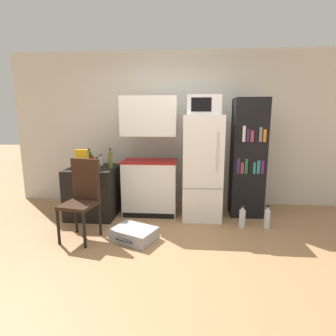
{
  "coord_description": "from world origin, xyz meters",
  "views": [
    {
      "loc": [
        0.18,
        -2.74,
        1.53
      ],
      "look_at": [
        -0.11,
        0.85,
        0.85
      ],
      "focal_mm": 28.0,
      "sensor_mm": 36.0,
      "label": 1
    }
  ],
  "objects_px": {
    "microwave": "(204,105)",
    "bottle_amber_beer": "(97,165)",
    "water_bottle_front": "(267,218)",
    "bottle_olive_oil": "(111,160)",
    "suitcase_large_flat": "(134,234)",
    "side_table": "(94,191)",
    "bookshelf": "(248,158)",
    "refrigerator": "(202,167)",
    "bottle_clear_short": "(101,161)",
    "cereal_box": "(82,159)",
    "bottle_ketchup_red": "(92,161)",
    "kitchen_hutch": "(150,162)",
    "bottle_green_tall": "(89,157)",
    "chair": "(83,193)",
    "water_bottle_middle": "(242,218)"
  },
  "relations": [
    {
      "from": "microwave",
      "to": "bottle_amber_beer",
      "type": "distance_m",
      "value": 1.81
    },
    {
      "from": "water_bottle_front",
      "to": "bottle_olive_oil",
      "type": "bearing_deg",
      "value": 172.74
    },
    {
      "from": "suitcase_large_flat",
      "to": "bottle_amber_beer",
      "type": "bearing_deg",
      "value": 160.57
    },
    {
      "from": "bottle_amber_beer",
      "to": "water_bottle_front",
      "type": "bearing_deg",
      "value": -2.86
    },
    {
      "from": "side_table",
      "to": "bookshelf",
      "type": "height_order",
      "value": "bookshelf"
    },
    {
      "from": "refrigerator",
      "to": "bookshelf",
      "type": "xyz_separation_m",
      "value": [
        0.71,
        0.13,
        0.13
      ]
    },
    {
      "from": "bottle_clear_short",
      "to": "suitcase_large_flat",
      "type": "height_order",
      "value": "bottle_clear_short"
    },
    {
      "from": "refrigerator",
      "to": "microwave",
      "type": "distance_m",
      "value": 0.93
    },
    {
      "from": "refrigerator",
      "to": "bottle_amber_beer",
      "type": "xyz_separation_m",
      "value": [
        -1.56,
        -0.28,
        0.07
      ]
    },
    {
      "from": "side_table",
      "to": "bottle_olive_oil",
      "type": "xyz_separation_m",
      "value": [
        0.3,
        -0.04,
        0.52
      ]
    },
    {
      "from": "cereal_box",
      "to": "suitcase_large_flat",
      "type": "distance_m",
      "value": 1.43
    },
    {
      "from": "bottle_olive_oil",
      "to": "cereal_box",
      "type": "height_order",
      "value": "bottle_olive_oil"
    },
    {
      "from": "bookshelf",
      "to": "bottle_amber_beer",
      "type": "relative_size",
      "value": 9.09
    },
    {
      "from": "bookshelf",
      "to": "bottle_clear_short",
      "type": "xyz_separation_m",
      "value": [
        -2.37,
        0.0,
        -0.07
      ]
    },
    {
      "from": "bottle_clear_short",
      "to": "cereal_box",
      "type": "xyz_separation_m",
      "value": [
        -0.16,
        -0.36,
        0.08
      ]
    },
    {
      "from": "bookshelf",
      "to": "suitcase_large_flat",
      "type": "bearing_deg",
      "value": -146.65
    },
    {
      "from": "side_table",
      "to": "water_bottle_front",
      "type": "height_order",
      "value": "side_table"
    },
    {
      "from": "bottle_ketchup_red",
      "to": "cereal_box",
      "type": "distance_m",
      "value": 0.41
    },
    {
      "from": "kitchen_hutch",
      "to": "cereal_box",
      "type": "distance_m",
      "value": 1.03
    },
    {
      "from": "side_table",
      "to": "bottle_amber_beer",
      "type": "distance_m",
      "value": 0.54
    },
    {
      "from": "bottle_ketchup_red",
      "to": "suitcase_large_flat",
      "type": "height_order",
      "value": "bottle_ketchup_red"
    },
    {
      "from": "suitcase_large_flat",
      "to": "water_bottle_front",
      "type": "bearing_deg",
      "value": 40.34
    },
    {
      "from": "bottle_green_tall",
      "to": "suitcase_large_flat",
      "type": "bearing_deg",
      "value": -49.87
    },
    {
      "from": "kitchen_hutch",
      "to": "bottle_amber_beer",
      "type": "xyz_separation_m",
      "value": [
        -0.74,
        -0.36,
        0.01
      ]
    },
    {
      "from": "chair",
      "to": "water_bottle_middle",
      "type": "relative_size",
      "value": 3.21
    },
    {
      "from": "side_table",
      "to": "chair",
      "type": "bearing_deg",
      "value": -79.41
    },
    {
      "from": "kitchen_hutch",
      "to": "water_bottle_front",
      "type": "bearing_deg",
      "value": -15.54
    },
    {
      "from": "bottle_olive_oil",
      "to": "bottle_green_tall",
      "type": "height_order",
      "value": "bottle_olive_oil"
    },
    {
      "from": "cereal_box",
      "to": "chair",
      "type": "height_order",
      "value": "cereal_box"
    },
    {
      "from": "kitchen_hutch",
      "to": "water_bottle_middle",
      "type": "height_order",
      "value": "kitchen_hutch"
    },
    {
      "from": "side_table",
      "to": "water_bottle_front",
      "type": "relative_size",
      "value": 2.32
    },
    {
      "from": "bottle_olive_oil",
      "to": "water_bottle_front",
      "type": "height_order",
      "value": "bottle_olive_oil"
    },
    {
      "from": "refrigerator",
      "to": "side_table",
      "type": "bearing_deg",
      "value": -177.81
    },
    {
      "from": "water_bottle_middle",
      "to": "bottle_olive_oil",
      "type": "bearing_deg",
      "value": 172.07
    },
    {
      "from": "bottle_olive_oil",
      "to": "bottle_green_tall",
      "type": "relative_size",
      "value": 1.21
    },
    {
      "from": "chair",
      "to": "water_bottle_middle",
      "type": "xyz_separation_m",
      "value": [
        2.13,
        0.48,
        -0.46
      ]
    },
    {
      "from": "bottle_clear_short",
      "to": "bottle_amber_beer",
      "type": "bearing_deg",
      "value": -77.78
    },
    {
      "from": "microwave",
      "to": "bottle_green_tall",
      "type": "bearing_deg",
      "value": 171.94
    },
    {
      "from": "refrigerator",
      "to": "bottle_olive_oil",
      "type": "relative_size",
      "value": 5.1
    },
    {
      "from": "side_table",
      "to": "kitchen_hutch",
      "type": "relative_size",
      "value": 0.42
    },
    {
      "from": "bookshelf",
      "to": "chair",
      "type": "relative_size",
      "value": 1.79
    },
    {
      "from": "cereal_box",
      "to": "suitcase_large_flat",
      "type": "bearing_deg",
      "value": -36.97
    },
    {
      "from": "side_table",
      "to": "kitchen_hutch",
      "type": "height_order",
      "value": "kitchen_hutch"
    },
    {
      "from": "refrigerator",
      "to": "water_bottle_front",
      "type": "xyz_separation_m",
      "value": [
        0.91,
        -0.41,
        -0.65
      ]
    },
    {
      "from": "bottle_olive_oil",
      "to": "suitcase_large_flat",
      "type": "bearing_deg",
      "value": -57.44
    },
    {
      "from": "bookshelf",
      "to": "water_bottle_middle",
      "type": "bearing_deg",
      "value": -105.8
    },
    {
      "from": "bottle_clear_short",
      "to": "cereal_box",
      "type": "distance_m",
      "value": 0.4
    },
    {
      "from": "bottle_clear_short",
      "to": "chair",
      "type": "bearing_deg",
      "value": -84.8
    },
    {
      "from": "refrigerator",
      "to": "water_bottle_middle",
      "type": "bearing_deg",
      "value": -34.14
    },
    {
      "from": "bottle_ketchup_red",
      "to": "chair",
      "type": "distance_m",
      "value": 1.09
    }
  ]
}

